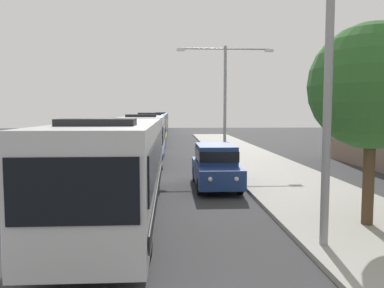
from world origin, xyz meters
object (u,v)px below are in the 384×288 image
(bus_rear, at_px, (160,121))
(box_truck_oncoming, at_px, (145,120))
(bus_tail_end, at_px, (162,120))
(white_suv, at_px, (216,164))
(streetlamp_mid, at_px, (225,89))
(bus_second_in_line, at_px, (145,137))
(streetlamp_near, at_px, (330,24))
(roadside_tree, at_px, (372,87))
(bus_fourth_in_line, at_px, (158,124))
(bus_lead, at_px, (118,164))
(bus_middle, at_px, (153,128))

(bus_rear, xyz_separation_m, box_truck_oncoming, (-3.30, 10.47, 0.02))
(bus_tail_end, relative_size, box_truck_oncoming, 1.49)
(white_suv, relative_size, box_truck_oncoming, 0.61)
(white_suv, xyz_separation_m, streetlamp_mid, (1.70, 9.13, 3.86))
(bus_second_in_line, bearing_deg, streetlamp_near, -72.39)
(box_truck_oncoming, relative_size, roadside_tree, 1.43)
(box_truck_oncoming, xyz_separation_m, streetlamp_near, (8.70, -68.04, 3.69))
(bus_second_in_line, distance_m, roadside_tree, 17.21)
(bus_rear, distance_m, streetlamp_near, 57.94)
(white_suv, xyz_separation_m, box_truck_oncoming, (-7.00, 59.97, 0.68))
(bus_fourth_in_line, distance_m, roadside_tree, 42.84)
(bus_rear, distance_m, white_suv, 49.65)
(bus_lead, relative_size, bus_middle, 0.94)
(white_suv, distance_m, streetlamp_mid, 10.06)
(white_suv, relative_size, streetlamp_mid, 0.66)
(bus_tail_end, xyz_separation_m, box_truck_oncoming, (-3.30, -2.96, 0.02))
(bus_middle, relative_size, box_truck_oncoming, 1.52)
(bus_tail_end, distance_m, streetlamp_mid, 54.17)
(bus_middle, relative_size, streetlamp_near, 1.44)
(streetlamp_near, bearing_deg, bus_middle, 100.06)
(bus_tail_end, bearing_deg, bus_second_in_line, -90.00)
(bus_second_in_line, height_order, roadside_tree, roadside_tree)
(bus_rear, relative_size, box_truck_oncoming, 1.33)
(streetlamp_mid, xyz_separation_m, roadside_tree, (1.92, -15.59, -0.83))
(white_suv, bearing_deg, bus_middle, 99.39)
(bus_second_in_line, xyz_separation_m, bus_fourth_in_line, (0.00, 26.74, 0.00))
(bus_second_in_line, relative_size, streetlamp_near, 1.29)
(box_truck_oncoming, bearing_deg, bus_fourth_in_line, -82.26)
(box_truck_oncoming, height_order, streetlamp_near, streetlamp_near)
(bus_rear, relative_size, streetlamp_near, 1.26)
(bus_lead, relative_size, white_suv, 2.33)
(bus_lead, height_order, roadside_tree, roadside_tree)
(bus_middle, bearing_deg, roadside_tree, -75.75)
(streetlamp_mid, bearing_deg, bus_tail_end, 95.73)
(bus_fourth_in_line, height_order, roadside_tree, roadside_tree)
(white_suv, relative_size, roadside_tree, 0.87)
(bus_middle, relative_size, roadside_tree, 2.16)
(box_truck_oncoming, xyz_separation_m, roadside_tree, (10.62, -66.43, 2.35))
(bus_tail_end, bearing_deg, bus_middle, -90.00)
(bus_tail_end, height_order, white_suv, bus_tail_end)
(white_suv, height_order, roadside_tree, roadside_tree)
(white_suv, bearing_deg, bus_lead, -128.72)
(bus_lead, height_order, bus_rear, same)
(bus_lead, bearing_deg, bus_middle, 90.00)
(white_suv, height_order, box_truck_oncoming, box_truck_oncoming)
(bus_lead, distance_m, bus_rear, 54.12)
(white_suv, bearing_deg, streetlamp_near, -78.10)
(box_truck_oncoming, distance_m, roadside_tree, 67.32)
(bus_middle, height_order, white_suv, bus_middle)
(bus_second_in_line, bearing_deg, bus_fourth_in_line, 90.00)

